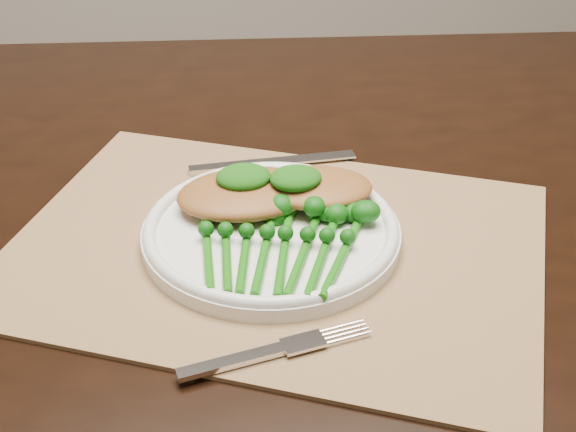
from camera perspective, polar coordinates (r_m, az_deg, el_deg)
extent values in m
cube|color=black|center=(0.89, -0.19, 1.21)|extent=(1.70, 1.09, 0.04)
cube|color=#8F6D48|center=(0.77, -0.91, -2.24)|extent=(0.61, 0.55, 0.00)
cylinder|color=white|center=(0.77, -1.20, -1.30)|extent=(0.25, 0.25, 0.01)
torus|color=white|center=(0.77, -1.21, -0.77)|extent=(0.24, 0.24, 0.01)
cube|color=silver|center=(0.89, -4.66, 3.46)|extent=(0.08, 0.01, 0.01)
cube|color=silver|center=(0.91, 1.19, 4.09)|extent=(0.12, 0.02, 0.00)
cube|color=silver|center=(0.64, -3.97, -10.28)|extent=(0.09, 0.03, 0.00)
ellipsoid|color=#985E2C|center=(0.79, -2.96, 1.61)|extent=(0.14, 0.10, 0.03)
ellipsoid|color=#985E2C|center=(0.80, 1.89, 2.05)|extent=(0.13, 0.10, 0.02)
ellipsoid|color=#0E4409|center=(0.79, -3.19, 2.77)|extent=(0.05, 0.05, 0.02)
ellipsoid|color=#0E4409|center=(0.78, 0.55, 2.70)|extent=(0.05, 0.04, 0.02)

